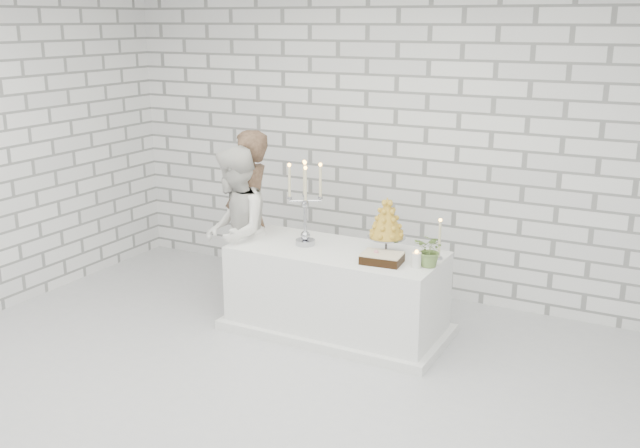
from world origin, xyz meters
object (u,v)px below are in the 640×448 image
at_px(bride, 235,232).
at_px(groom, 249,218).
at_px(candelabra, 305,204).
at_px(croquembouche, 387,226).
at_px(cake_table, 336,291).

bearing_deg(bride, groom, 163.20).
distance_m(candelabra, croquembouche, 0.73).
bearing_deg(groom, cake_table, 69.72).
relative_size(cake_table, bride, 1.16).
bearing_deg(croquembouche, groom, 173.34).
height_order(bride, candelabra, bride).
relative_size(cake_table, croquembouche, 3.68).
relative_size(cake_table, candelabra, 2.44).
height_order(cake_table, bride, bride).
xyz_separation_m(candelabra, croquembouche, (0.72, 0.08, -0.12)).
distance_m(groom, croquembouche, 1.48).
xyz_separation_m(cake_table, croquembouche, (0.42, 0.08, 0.62)).
distance_m(bride, candelabra, 0.78).
bearing_deg(bride, croquembouche, 69.28).
bearing_deg(groom, candelabra, 64.23).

